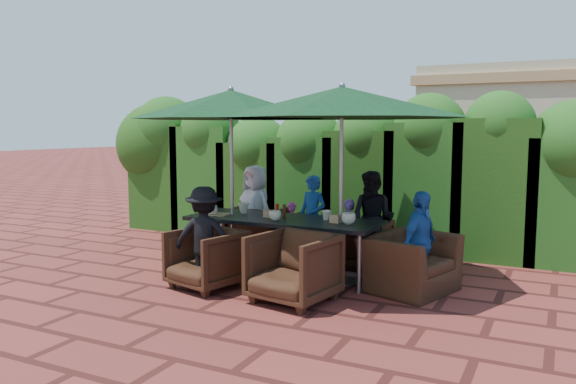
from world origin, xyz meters
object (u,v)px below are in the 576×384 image
at_px(umbrella_right, 342,103).
at_px(chair_end_right, 409,254).
at_px(umbrella_left, 231,105).
at_px(chair_far_left, 258,228).
at_px(chair_far_mid, 312,234).
at_px(chair_near_left, 206,256).
at_px(dining_table, 283,224).
at_px(chair_far_right, 363,241).
at_px(chair_near_right, 293,264).

height_order(umbrella_right, chair_end_right, umbrella_right).
relative_size(umbrella_left, chair_far_left, 3.21).
bearing_deg(chair_far_mid, umbrella_left, 61.47).
distance_m(chair_far_mid, chair_near_left, 2.05).
xyz_separation_m(chair_far_mid, chair_end_right, (1.69, -1.03, 0.08)).
xyz_separation_m(chair_far_left, chair_far_mid, (0.84, 0.14, -0.04)).
height_order(dining_table, chair_far_mid, dining_table).
xyz_separation_m(chair_far_mid, chair_far_right, (0.85, -0.20, 0.01)).
distance_m(dining_table, chair_near_left, 1.12).
distance_m(umbrella_left, chair_far_right, 2.57).
distance_m(chair_far_mid, chair_far_right, 0.87).
height_order(chair_near_left, chair_near_right, chair_near_right).
xyz_separation_m(chair_far_left, chair_near_left, (0.33, -1.84, -0.01)).
height_order(umbrella_left, chair_far_left, umbrella_left).
bearing_deg(dining_table, umbrella_right, 1.95).
xyz_separation_m(umbrella_left, umbrella_right, (1.52, 0.09, 0.00)).
relative_size(dining_table, chair_end_right, 2.49).
bearing_deg(chair_near_left, chair_near_right, 12.53).
relative_size(dining_table, umbrella_left, 0.97).
xyz_separation_m(umbrella_right, chair_near_left, (-1.34, -0.96, -1.82)).
bearing_deg(dining_table, chair_far_right, 46.39).
bearing_deg(chair_near_left, chair_end_right, 37.95).
height_order(chair_far_left, chair_end_right, chair_end_right).
xyz_separation_m(chair_far_left, chair_near_right, (1.51, -1.89, 0.02)).
relative_size(chair_far_right, chair_end_right, 0.72).
height_order(chair_far_right, chair_near_left, chair_near_left).
bearing_deg(chair_near_right, chair_far_mid, 118.27).
relative_size(umbrella_right, chair_far_mid, 4.19).
distance_m(chair_far_left, chair_far_mid, 0.86).
height_order(chair_far_right, chair_end_right, chair_end_right).
xyz_separation_m(chair_far_mid, chair_near_right, (0.67, -2.02, 0.06)).
relative_size(chair_far_right, chair_near_right, 0.87).
bearing_deg(chair_far_mid, chair_far_left, 12.43).
xyz_separation_m(chair_far_left, chair_end_right, (2.54, -0.89, 0.04)).
relative_size(umbrella_right, chair_far_left, 3.73).
height_order(chair_far_right, chair_near_right, chair_near_right).
bearing_deg(chair_far_left, chair_end_right, 157.44).
distance_m(umbrella_left, chair_far_mid, 2.27).
relative_size(chair_far_mid, chair_far_right, 0.98).
bearing_deg(chair_end_right, umbrella_right, 107.61).
bearing_deg(umbrella_left, chair_near_right, -34.01).
bearing_deg(chair_end_right, umbrella_left, 109.99).
bearing_deg(chair_far_mid, chair_near_left, 78.60).
relative_size(umbrella_right, chair_end_right, 2.98).
xyz_separation_m(umbrella_left, chair_near_left, (0.17, -0.87, -1.82)).
distance_m(dining_table, umbrella_right, 1.73).
distance_m(chair_near_left, chair_end_right, 2.40).
bearing_deg(umbrella_left, chair_far_mid, 58.44).
xyz_separation_m(umbrella_right, chair_far_left, (-1.68, 0.88, -1.81)).
xyz_separation_m(umbrella_right, chair_far_mid, (-0.83, 1.02, -1.86)).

